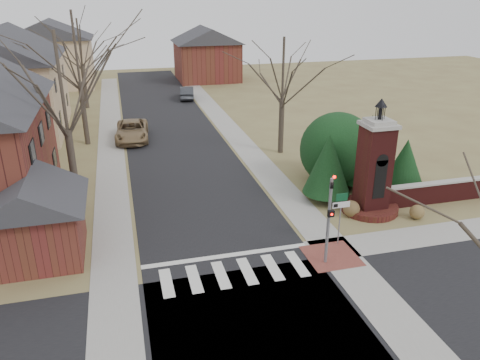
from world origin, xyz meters
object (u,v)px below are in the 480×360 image
object	(u,v)px
sign_post	(341,209)
brick_gate_monument	(373,175)
pickup_truck	(132,131)
traffic_signal_pole	(329,212)
distant_car	(187,93)

from	to	relation	value
sign_post	brick_gate_monument	xyz separation A→B (m)	(3.41, 3.01, 0.22)
sign_post	pickup_truck	distance (m)	22.15
traffic_signal_pole	sign_post	distance (m)	2.02
sign_post	brick_gate_monument	distance (m)	4.55
sign_post	brick_gate_monument	bearing A→B (deg)	41.42
brick_gate_monument	sign_post	bearing A→B (deg)	-138.58
pickup_truck	distant_car	size ratio (longest dim) A/B	1.31
brick_gate_monument	pickup_truck	distance (m)	21.25
brick_gate_monument	pickup_truck	size ratio (longest dim) A/B	1.15
traffic_signal_pole	sign_post	xyz separation A→B (m)	(1.29, 1.41, -0.64)
traffic_signal_pole	distant_car	xyz separation A→B (m)	(-0.90, 36.04, -1.88)
sign_post	pickup_truck	bearing A→B (deg)	113.99
sign_post	distant_car	world-z (taller)	sign_post
sign_post	pickup_truck	size ratio (longest dim) A/B	0.49
brick_gate_monument	distant_car	bearing A→B (deg)	100.04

